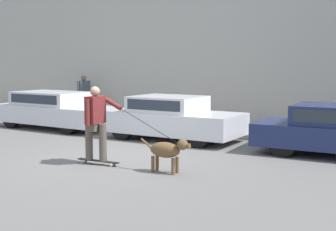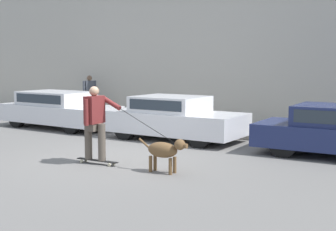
# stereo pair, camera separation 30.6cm
# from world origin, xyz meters

# --- Properties ---
(ground_plane) EXTENTS (36.00, 36.00, 0.00)m
(ground_plane) POSITION_xyz_m (0.00, 0.00, 0.00)
(ground_plane) COLOR slate
(back_wall) EXTENTS (32.00, 0.30, 5.58)m
(back_wall) POSITION_xyz_m (0.00, 6.34, 2.79)
(back_wall) COLOR #ADA89E
(back_wall) RESTS_ON ground_plane
(sidewalk_curb) EXTENTS (30.00, 2.14, 0.14)m
(sidewalk_curb) POSITION_xyz_m (0.00, 5.10, 0.07)
(sidewalk_curb) COLOR #A39E93
(sidewalk_curb) RESTS_ON ground_plane
(parked_car_0) EXTENTS (4.24, 1.83, 1.21)m
(parked_car_0) POSITION_xyz_m (-4.87, 3.03, 0.61)
(parked_car_0) COLOR black
(parked_car_0) RESTS_ON ground_plane
(parked_car_1) EXTENTS (3.92, 1.77, 1.23)m
(parked_car_1) POSITION_xyz_m (-0.34, 3.03, 0.60)
(parked_car_1) COLOR black
(parked_car_1) RESTS_ON ground_plane
(dog) EXTENTS (1.11, 0.33, 0.70)m
(dog) POSITION_xyz_m (1.62, -0.49, 0.45)
(dog) COLOR brown
(dog) RESTS_ON ground_plane
(skateboarder) EXTENTS (2.53, 0.66, 1.67)m
(skateboarder) POSITION_xyz_m (-0.08, -0.60, 0.94)
(skateboarder) COLOR beige
(skateboarder) RESTS_ON ground_plane
(pedestrian_with_bag) EXTENTS (0.31, 0.70, 1.53)m
(pedestrian_with_bag) POSITION_xyz_m (-5.80, 5.57, 0.98)
(pedestrian_with_bag) COLOR #3D4760
(pedestrian_with_bag) RESTS_ON sidewalk_curb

